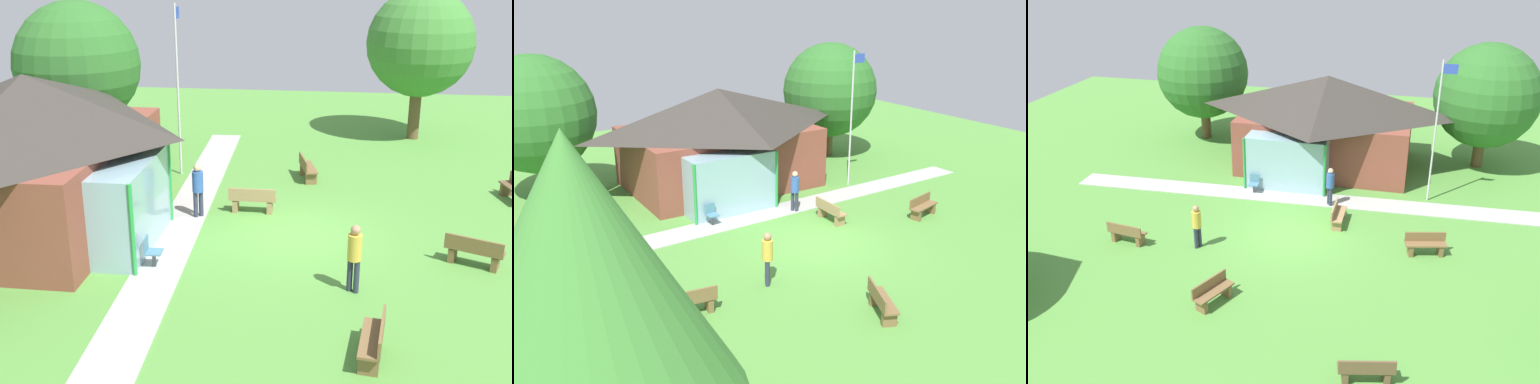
% 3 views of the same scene
% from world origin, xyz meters
% --- Properties ---
extents(ground_plane, '(44.00, 44.00, 0.00)m').
position_xyz_m(ground_plane, '(0.00, 0.00, 0.00)').
color(ground_plane, '#54933D').
extents(pavilion, '(9.22, 7.38, 4.54)m').
position_xyz_m(pavilion, '(-0.03, 7.69, 2.37)').
color(pavilion, brown).
rests_on(pavilion, ground_plane).
extents(footpath, '(21.79, 2.13, 0.03)m').
position_xyz_m(footpath, '(0.00, 3.44, 0.01)').
color(footpath, '#ADADA8').
rests_on(footpath, ground_plane).
extents(flagpole, '(0.64, 0.08, 6.20)m').
position_xyz_m(flagpole, '(5.20, 4.62, 3.40)').
color(flagpole, silver).
rests_on(flagpole, ground_plane).
extents(bench_mid_right, '(1.56, 0.78, 0.84)m').
position_xyz_m(bench_mid_right, '(5.14, -0.11, 0.40)').
color(bench_mid_right, brown).
rests_on(bench_mid_right, ground_plane).
extents(bench_front_right, '(1.56, 0.76, 0.84)m').
position_xyz_m(bench_front_right, '(3.74, -7.14, 0.40)').
color(bench_front_right, brown).
rests_on(bench_front_right, ground_plane).
extents(bench_rear_near_path, '(0.45, 1.50, 0.84)m').
position_xyz_m(bench_rear_near_path, '(1.64, 1.44, 0.40)').
color(bench_rear_near_path, '#9E7A51').
rests_on(bench_rear_near_path, ground_plane).
extents(bench_front_center, '(1.01, 1.55, 0.84)m').
position_xyz_m(bench_front_center, '(-1.40, -4.81, 0.40)').
color(bench_front_center, brown).
rests_on(bench_front_center, ground_plane).
extents(bench_mid_left, '(1.54, 0.63, 0.84)m').
position_xyz_m(bench_mid_left, '(-5.92, -2.02, 0.40)').
color(bench_mid_left, brown).
rests_on(bench_mid_left, ground_plane).
extents(patio_chair_porch_left, '(0.47, 0.47, 0.86)m').
position_xyz_m(patio_chair_porch_left, '(-2.53, 3.55, 0.42)').
color(patio_chair_porch_left, teal).
rests_on(patio_chair_porch_left, ground_plane).
extents(visitor_strolling_lawn, '(0.34, 0.34, 1.74)m').
position_xyz_m(visitor_strolling_lawn, '(-3.18, -1.64, 1.02)').
color(visitor_strolling_lawn, '#2D3347').
rests_on(visitor_strolling_lawn, ground_plane).
extents(visitor_on_path, '(0.34, 0.34, 1.74)m').
position_xyz_m(visitor_on_path, '(1.03, 3.06, 1.02)').
color(visitor_on_path, '#2D3347').
rests_on(visitor_on_path, ground_plane).
extents(tree_behind_pavilion_left, '(5.01, 5.01, 6.26)m').
position_xyz_m(tree_behind_pavilion_left, '(-7.39, 10.16, 3.75)').
color(tree_behind_pavilion_left, brown).
rests_on(tree_behind_pavilion_left, ground_plane).
extents(tree_behind_pavilion_right, '(5.05, 5.05, 6.17)m').
position_xyz_m(tree_behind_pavilion_right, '(7.53, 9.31, 3.64)').
color(tree_behind_pavilion_right, brown).
rests_on(tree_behind_pavilion_right, ground_plane).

